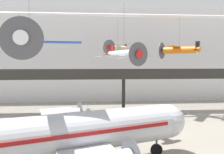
{
  "coord_description": "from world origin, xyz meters",
  "views": [
    {
      "loc": [
        -5.7,
        -15.11,
        10.25
      ],
      "look_at": [
        -3.94,
        8.06,
        8.52
      ],
      "focal_mm": 35.0,
      "sensor_mm": 36.0,
      "label": 1
    }
  ],
  "objects_px": {
    "suspended_plane_silver_racer": "(124,54)",
    "suspended_plane_orange_highwing": "(179,50)",
    "airliner_silver_main": "(69,134)",
    "suspended_plane_green_biplane": "(19,34)",
    "suspended_plane_blue_trainer": "(30,38)",
    "suspended_plane_cream_biplane": "(118,48)"
  },
  "relations": [
    {
      "from": "suspended_plane_cream_biplane",
      "to": "airliner_silver_main",
      "type": "bearing_deg",
      "value": 24.48
    },
    {
      "from": "suspended_plane_cream_biplane",
      "to": "suspended_plane_orange_highwing",
      "type": "bearing_deg",
      "value": 117.35
    },
    {
      "from": "suspended_plane_green_biplane",
      "to": "suspended_plane_cream_biplane",
      "type": "relative_size",
      "value": 0.87
    },
    {
      "from": "suspended_plane_silver_racer",
      "to": "suspended_plane_orange_highwing",
      "type": "height_order",
      "value": "suspended_plane_orange_highwing"
    },
    {
      "from": "suspended_plane_green_biplane",
      "to": "suspended_plane_orange_highwing",
      "type": "bearing_deg",
      "value": -25.32
    },
    {
      "from": "airliner_silver_main",
      "to": "suspended_plane_green_biplane",
      "type": "xyz_separation_m",
      "value": [
        -10.75,
        19.96,
        11.21
      ]
    },
    {
      "from": "suspended_plane_blue_trainer",
      "to": "suspended_plane_silver_racer",
      "type": "height_order",
      "value": "suspended_plane_blue_trainer"
    },
    {
      "from": "airliner_silver_main",
      "to": "suspended_plane_cream_biplane",
      "type": "bearing_deg",
      "value": 55.61
    },
    {
      "from": "suspended_plane_silver_racer",
      "to": "suspended_plane_cream_biplane",
      "type": "xyz_separation_m",
      "value": [
        0.38,
        12.24,
        1.56
      ]
    },
    {
      "from": "suspended_plane_green_biplane",
      "to": "suspended_plane_silver_racer",
      "type": "height_order",
      "value": "suspended_plane_green_biplane"
    },
    {
      "from": "suspended_plane_silver_racer",
      "to": "airliner_silver_main",
      "type": "bearing_deg",
      "value": -57.26
    },
    {
      "from": "suspended_plane_green_biplane",
      "to": "suspended_plane_silver_racer",
      "type": "relative_size",
      "value": 0.7
    },
    {
      "from": "suspended_plane_silver_racer",
      "to": "suspended_plane_orange_highwing",
      "type": "xyz_separation_m",
      "value": [
        11.78,
        9.55,
        1.17
      ]
    },
    {
      "from": "suspended_plane_green_biplane",
      "to": "suspended_plane_orange_highwing",
      "type": "xyz_separation_m",
      "value": [
        28.99,
        0.99,
        -2.56
      ]
    },
    {
      "from": "suspended_plane_blue_trainer",
      "to": "suspended_plane_cream_biplane",
      "type": "xyz_separation_m",
      "value": [
        10.48,
        22.13,
        0.39
      ]
    },
    {
      "from": "suspended_plane_cream_biplane",
      "to": "suspended_plane_orange_highwing",
      "type": "relative_size",
      "value": 0.88
    },
    {
      "from": "airliner_silver_main",
      "to": "suspended_plane_cream_biplane",
      "type": "height_order",
      "value": "suspended_plane_cream_biplane"
    },
    {
      "from": "suspended_plane_green_biplane",
      "to": "suspended_plane_orange_highwing",
      "type": "relative_size",
      "value": 0.77
    },
    {
      "from": "suspended_plane_blue_trainer",
      "to": "suspended_plane_silver_racer",
      "type": "xyz_separation_m",
      "value": [
        10.1,
        9.89,
        -1.18
      ]
    },
    {
      "from": "airliner_silver_main",
      "to": "suspended_plane_orange_highwing",
      "type": "relative_size",
      "value": 3.63
    },
    {
      "from": "suspended_plane_cream_biplane",
      "to": "suspended_plane_blue_trainer",
      "type": "bearing_deg",
      "value": 15.28
    },
    {
      "from": "suspended_plane_silver_racer",
      "to": "suspended_plane_orange_highwing",
      "type": "relative_size",
      "value": 1.1
    }
  ]
}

